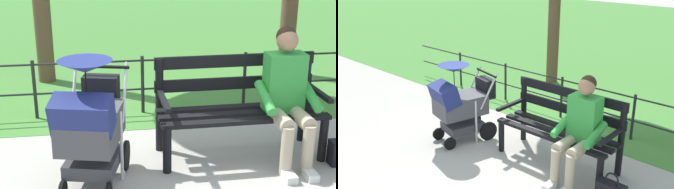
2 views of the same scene
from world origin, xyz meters
The scene contains 5 objects.
ground_plane centered at (0.00, 0.00, 0.00)m, with size 60.00×60.00×0.00m, color #ADA89E.
park_bench centered at (-0.81, -0.12, 0.53)m, with size 1.61×0.62×0.96m.
person_on_bench centered at (-1.21, 0.11, 0.68)m, with size 0.53×0.74×1.28m.
stroller centered at (0.60, 0.35, 0.59)m, with size 0.69×0.97×1.15m.
park_fence centered at (-0.27, -1.32, 0.42)m, with size 7.49×0.04×0.70m.
Camera 2 is at (-3.35, 3.74, 2.58)m, focal length 41.59 mm.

